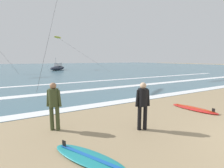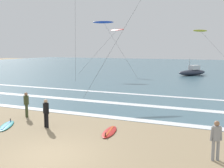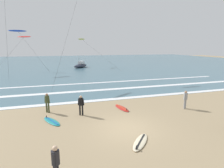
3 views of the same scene
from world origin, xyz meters
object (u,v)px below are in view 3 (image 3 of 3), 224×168
kite_yellow_high_right (82,39)px  surfer_mid_group (47,101)px  surfer_right_near (81,103)px  surfboard_right_spare (140,142)px  kite_blue_far_left (18,31)px  surfboard_left_pile (122,108)px  offshore_boat (81,65)px  surfboard_foreground_flat (52,121)px  surfer_left_near (56,161)px  surfer_background_far (185,98)px  kite_red_high_left (24,37)px

kite_yellow_high_right → surfer_mid_group: bearing=-102.3°
kite_yellow_high_right → surfer_right_near: bearing=-97.8°
surfboard_right_spare → kite_blue_far_left: bearing=109.8°
surfboard_left_pile → offshore_boat: (0.35, 32.15, 0.51)m
surfboard_foreground_flat → kite_blue_far_left: 28.72m
surfboard_foreground_flat → surfboard_right_spare: bearing=-42.3°
surfer_left_near → surfboard_foreground_flat: 6.32m
surfer_right_near → offshore_boat: (3.92, 32.70, -0.40)m
surfboard_foreground_flat → surfboard_left_pile: bearing=12.3°
surfer_right_near → surfboard_foreground_flat: bearing=-162.1°
surfboard_foreground_flat → kite_blue_far_left: (-6.40, 26.79, 8.12)m
surfer_background_far → surfer_mid_group: size_ratio=1.00×
surfer_left_near → surfboard_foreground_flat: (-0.37, 6.24, -0.91)m
surfer_left_near → surfer_right_near: (1.84, 6.95, 0.00)m
surfer_right_near → surfboard_left_pile: surfer_right_near is taller
surfer_background_far → kite_yellow_high_right: (-4.08, 35.67, 6.09)m
kite_blue_far_left → surfboard_right_spare: bearing=-70.2°
surfer_left_near → offshore_boat: bearing=81.7°
surfboard_foreground_flat → kite_blue_far_left: bearing=103.4°
surfer_right_near → surfboard_left_pile: bearing=8.7°
surfboard_left_pile → kite_red_high_left: size_ratio=0.29×
surfer_left_near → surfboard_right_spare: surfer_left_near is taller
surfer_left_near → offshore_boat: (5.76, 39.65, -0.40)m
surfer_background_far → surfer_right_near: (-8.80, 1.04, 0.00)m
surfer_mid_group → surfboard_foreground_flat: size_ratio=0.75×
surfer_left_near → kite_yellow_high_right: (6.55, 41.57, 6.09)m
surfboard_right_spare → kite_red_high_left: size_ratio=0.26×
kite_yellow_high_right → offshore_boat: size_ratio=2.51×
surfer_mid_group → surfer_right_near: same height
surfer_left_near → surfboard_left_pile: bearing=54.2°
surfer_right_near → surfboard_foreground_flat: size_ratio=0.75×
surfer_left_near → offshore_boat: size_ratio=0.32×
surfer_mid_group → kite_yellow_high_right: (7.27, 33.23, 6.09)m
surfer_background_far → surfboard_right_spare: bearing=-146.4°
kite_yellow_high_right → kite_blue_far_left: kite_blue_far_left is taller
kite_red_high_left → kite_blue_far_left: bearing=-94.1°
surfer_right_near → surfboard_foreground_flat: surfer_right_near is taller
kite_blue_far_left → surfer_mid_group: bearing=-76.2°
surfer_background_far → kite_red_high_left: 36.59m
surfer_left_near → surfboard_foreground_flat: bearing=93.4°
surfboard_right_spare → kite_yellow_high_right: size_ratio=0.16×
surfer_mid_group → kite_yellow_high_right: 34.56m
surfer_mid_group → surfboard_foreground_flat: (0.35, -2.11, -0.91)m
surfer_right_near → kite_yellow_high_right: (4.71, 34.62, 6.09)m
surfer_left_near → surfboard_left_pile: size_ratio=0.74×
surfboard_left_pile → kite_red_high_left: (-11.85, 30.15, 7.26)m
surfboard_foreground_flat → offshore_boat: 33.97m
kite_yellow_high_right → kite_blue_far_left: 15.86m
kite_red_high_left → surfer_left_near: bearing=-80.3°
surfer_background_far → kite_blue_far_left: size_ratio=0.19×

